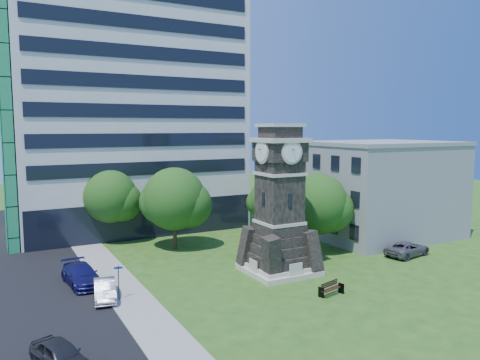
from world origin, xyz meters
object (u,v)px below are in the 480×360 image
car_street_north (82,275)px  park_bench (331,288)px  street_sign (119,279)px  car_street_mid (105,290)px  car_street_south (60,355)px  clock_tower (279,209)px  car_east_lot (407,249)px

car_street_north → park_bench: car_street_north is taller
park_bench → street_sign: street_sign is taller
car_street_mid → street_sign: 1.39m
car_street_south → car_street_north: bearing=56.2°
clock_tower → car_street_south: bearing=-155.9°
car_street_mid → car_street_north: 3.98m
clock_tower → street_sign: size_ratio=4.94×
car_street_north → clock_tower: bearing=-21.9°
clock_tower → car_street_north: 16.26m
car_street_mid → park_bench: car_street_mid is taller
car_street_north → park_bench: bearing=-40.7°
clock_tower → street_sign: (-13.29, -0.23, -3.73)m
car_east_lot → car_street_south: bearing=92.6°
park_bench → car_street_north: bearing=129.8°
clock_tower → car_street_north: bearing=163.8°
car_street_south → street_sign: street_sign is taller
clock_tower → park_bench: (0.29, -6.34, -4.76)m
car_street_mid → car_street_south: bearing=-105.2°
clock_tower → car_street_south: (-18.11, -8.11, -4.58)m
car_east_lot → clock_tower: bearing=73.9°
car_street_south → clock_tower: bearing=4.3°
car_street_south → park_bench: size_ratio=2.14×
clock_tower → park_bench: clock_tower is taller
car_street_south → street_sign: 9.27m
car_street_south → car_street_north: car_street_north is taller
clock_tower → street_sign: 13.80m
car_street_north → park_bench: size_ratio=2.75×
car_street_mid → park_bench: size_ratio=2.14×
clock_tower → car_street_south: clock_tower is taller
car_street_north → car_east_lot: (28.19, -5.98, -0.09)m
clock_tower → car_street_north: size_ratio=2.32×
car_street_mid → street_sign: street_sign is taller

